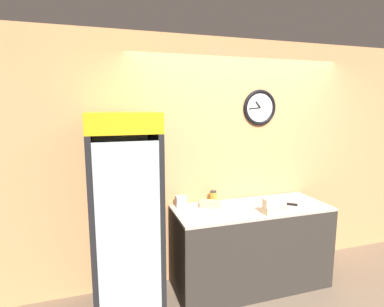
% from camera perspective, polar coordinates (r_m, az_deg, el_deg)
% --- Properties ---
extents(wall_back, '(5.20, 0.10, 2.70)m').
position_cam_1_polar(wall_back, '(3.53, 8.66, -1.03)').
color(wall_back, tan).
rests_on(wall_back, ground_plane).
extents(prep_counter, '(1.68, 0.66, 0.90)m').
position_cam_1_polar(prep_counter, '(3.49, 11.08, -16.91)').
color(prep_counter, '#332D28').
rests_on(prep_counter, ground_plane).
extents(beverage_cooler, '(0.64, 0.63, 1.92)m').
position_cam_1_polar(beverage_cooler, '(2.96, -12.67, -9.56)').
color(beverage_cooler, black).
rests_on(beverage_cooler, ground_plane).
extents(sandwich_stack_bottom, '(0.22, 0.10, 0.08)m').
position_cam_1_polar(sandwich_stack_bottom, '(3.16, 15.35, -10.33)').
color(sandwich_stack_bottom, beige).
rests_on(sandwich_stack_bottom, prep_counter).
extents(sandwich_stack_middle, '(0.22, 0.11, 0.08)m').
position_cam_1_polar(sandwich_stack_middle, '(3.13, 15.41, -8.97)').
color(sandwich_stack_middle, beige).
rests_on(sandwich_stack_middle, sandwich_stack_bottom).
extents(sandwich_flat_left, '(0.23, 0.18, 0.07)m').
position_cam_1_polar(sandwich_flat_left, '(3.25, 3.44, -9.54)').
color(sandwich_flat_left, tan).
rests_on(sandwich_flat_left, prep_counter).
extents(chefs_knife, '(0.27, 0.23, 0.02)m').
position_cam_1_polar(chefs_knife, '(3.48, 19.40, -9.28)').
color(chefs_knife, silver).
rests_on(chefs_knife, prep_counter).
extents(condiment_jar, '(0.08, 0.08, 0.14)m').
position_cam_1_polar(condiment_jar, '(3.38, 4.07, -8.23)').
color(condiment_jar, gold).
rests_on(condiment_jar, prep_counter).
extents(napkin_dispenser, '(0.11, 0.09, 0.12)m').
position_cam_1_polar(napkin_dispenser, '(3.24, -2.16, -9.10)').
color(napkin_dispenser, '#B7B2AD').
rests_on(napkin_dispenser, prep_counter).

